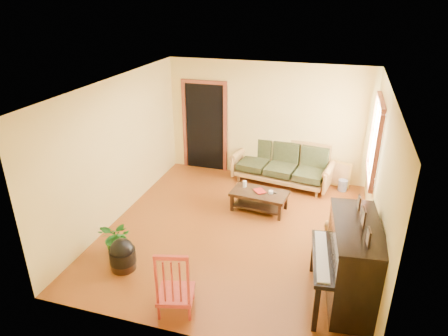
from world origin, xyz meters
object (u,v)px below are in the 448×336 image
(footstool, at_px, (123,258))
(ceramic_crock, at_px, (343,185))
(armchair, at_px, (352,223))
(piano, at_px, (352,265))
(sofa, at_px, (282,164))
(potted_plant, at_px, (117,238))
(red_chair, at_px, (175,279))
(coffee_table, at_px, (259,201))

(footstool, distance_m, ceramic_crock, 4.88)
(armchair, distance_m, ceramic_crock, 2.07)
(piano, relative_size, footstool, 3.49)
(sofa, xyz_separation_m, armchair, (1.51, -2.03, -0.04))
(armchair, distance_m, piano, 1.46)
(ceramic_crock, height_order, potted_plant, potted_plant)
(sofa, xyz_separation_m, potted_plant, (-2.11, -3.38, -0.16))
(sofa, height_order, potted_plant, sofa)
(armchair, xyz_separation_m, red_chair, (-2.22, -2.24, 0.08))
(sofa, distance_m, footstool, 4.15)
(piano, distance_m, potted_plant, 3.62)
(coffee_table, relative_size, piano, 0.77)
(piano, bearing_deg, sofa, 106.78)
(red_chair, bearing_deg, sofa, 66.12)
(red_chair, xyz_separation_m, potted_plant, (-1.40, 0.89, -0.21))
(armchair, xyz_separation_m, potted_plant, (-3.62, -1.35, -0.13))
(footstool, distance_m, red_chair, 1.30)
(ceramic_crock, bearing_deg, armchair, -85.19)
(armchair, height_order, red_chair, red_chair)
(red_chair, bearing_deg, piano, 5.46)
(coffee_table, height_order, red_chair, red_chair)
(red_chair, relative_size, ceramic_crock, 4.13)
(red_chair, bearing_deg, potted_plant, 133.12)
(sofa, relative_size, footstool, 5.35)
(potted_plant, bearing_deg, footstool, -49.52)
(sofa, distance_m, ceramic_crock, 1.38)
(footstool, height_order, ceramic_crock, footstool)
(red_chair, distance_m, potted_plant, 1.67)
(armchair, relative_size, ceramic_crock, 3.50)
(piano, bearing_deg, ceramic_crock, 86.12)
(piano, relative_size, ceramic_crock, 5.77)
(sofa, relative_size, red_chair, 2.14)
(coffee_table, bearing_deg, armchair, -22.27)
(coffee_table, distance_m, armchair, 1.87)
(coffee_table, xyz_separation_m, piano, (1.70, -2.15, 0.42))
(piano, distance_m, red_chair, 2.34)
(armchair, distance_m, red_chair, 3.15)
(coffee_table, relative_size, potted_plant, 1.81)
(piano, bearing_deg, coffee_table, 121.94)
(armchair, relative_size, footstool, 2.12)
(coffee_table, distance_m, potted_plant, 2.80)
(footstool, bearing_deg, red_chair, -26.65)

